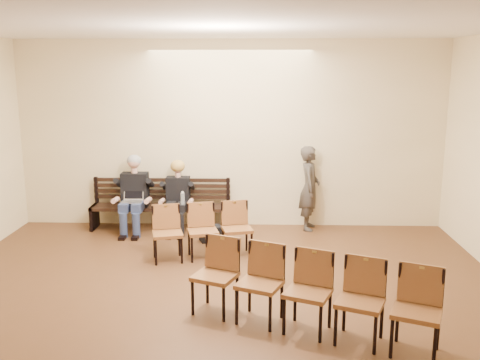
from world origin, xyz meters
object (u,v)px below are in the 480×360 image
object	(u,v)px
bench	(161,217)
bag	(211,234)
seated_woman	(178,199)
water_bottle	(183,205)
chair_row_back	(308,293)
chair_row_front	(203,232)
seated_man	(134,193)
laptop	(132,203)
passerby	(310,182)

from	to	relation	value
bench	bag	xyz separation A→B (m)	(1.00, -0.68, -0.09)
bag	seated_woman	bearing A→B (deg)	139.37
bench	seated_woman	world-z (taller)	seated_woman
water_bottle	bag	distance (m)	0.74
bench	chair_row_back	bearing A→B (deg)	-58.50
bag	chair_row_front	distance (m)	0.90
chair_row_front	water_bottle	bearing A→B (deg)	98.37
seated_man	bag	distance (m)	1.67
seated_man	bag	xyz separation A→B (m)	(1.46, -0.56, -0.58)
bench	water_bottle	world-z (taller)	water_bottle
laptop	chair_row_front	world-z (taller)	chair_row_front
bench	water_bottle	distance (m)	0.71
seated_man	laptop	world-z (taller)	seated_man
bag	chair_row_front	world-z (taller)	chair_row_front
seated_woman	bag	xyz separation A→B (m)	(0.65, -0.56, -0.48)
bench	laptop	size ratio (longest dim) A/B	7.17
seated_woman	chair_row_front	xyz separation A→B (m)	(0.61, -1.41, -0.18)
seated_man	seated_woman	distance (m)	0.81
seated_man	bench	bearing A→B (deg)	14.65
bag	chair_row_back	xyz separation A→B (m)	(1.40, -3.23, 0.33)
laptop	passerby	distance (m)	3.28
laptop	bag	bearing A→B (deg)	-2.76
passerby	seated_man	bearing A→B (deg)	102.02
seated_man	water_bottle	size ratio (longest dim) A/B	5.87
bench	seated_man	xyz separation A→B (m)	(-0.46, -0.12, 0.49)
laptop	chair_row_back	xyz separation A→B (m)	(2.85, -3.60, -0.11)
seated_woman	bench	bearing A→B (deg)	160.87
seated_woman	laptop	distance (m)	0.82
seated_man	seated_woman	world-z (taller)	seated_man
seated_woman	water_bottle	world-z (taller)	seated_woman
water_bottle	passerby	size ratio (longest dim) A/B	0.13
seated_man	chair_row_back	xyz separation A→B (m)	(2.86, -3.79, -0.25)
water_bottle	chair_row_back	size ratio (longest dim) A/B	0.08
bench	chair_row_back	world-z (taller)	chair_row_back
water_bottle	passerby	distance (m)	2.38
chair_row_front	seated_man	bearing A→B (deg)	120.76
seated_man	water_bottle	world-z (taller)	seated_man
bag	chair_row_back	size ratio (longest dim) A/B	0.13
bag	chair_row_front	size ratio (longest dim) A/B	0.23
laptop	seated_woman	bearing A→B (deg)	25.10
seated_man	passerby	xyz separation A→B (m)	(3.25, 0.22, 0.19)
seated_woman	laptop	xyz separation A→B (m)	(-0.80, -0.20, -0.03)
laptop	bag	world-z (taller)	laptop
seated_woman	laptop	bearing A→B (deg)	-166.27
bag	chair_row_back	bearing A→B (deg)	-66.61
seated_man	laptop	xyz separation A→B (m)	(0.01, -0.20, -0.13)
seated_man	bag	size ratio (longest dim) A/B	3.95
laptop	chair_row_back	distance (m)	4.59
bench	chair_row_front	world-z (taller)	chair_row_front
seated_man	bag	world-z (taller)	seated_man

